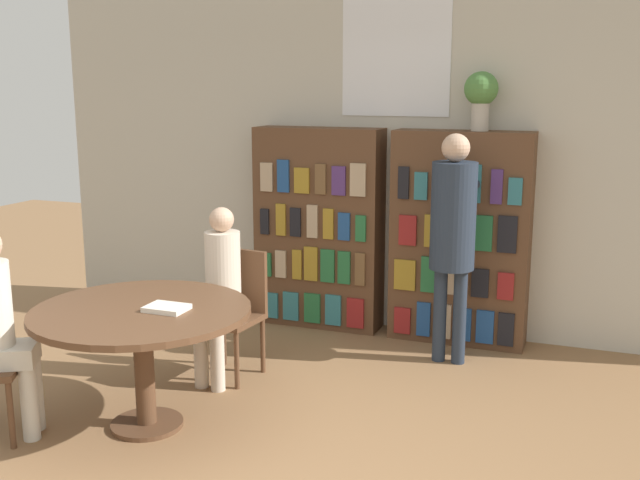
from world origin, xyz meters
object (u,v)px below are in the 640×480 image
bookshelf_left (319,229)px  flower_vase (481,94)px  seated_reader_left (220,286)px  librarian_standing (453,224)px  reading_table (142,326)px  chair_left_side (235,306)px  bookshelf_right (460,239)px

bookshelf_left → flower_vase: flower_vase is taller
flower_vase → seated_reader_left: (-1.50, -1.46, -1.29)m
flower_vase → librarian_standing: 1.06m
reading_table → librarian_standing: bearing=49.3°
chair_left_side → seated_reader_left: (-0.02, -0.18, 0.19)m
bookshelf_right → seated_reader_left: bookshelf_right is taller
bookshelf_right → reading_table: bookshelf_right is taller
bookshelf_left → bookshelf_right: bearing=-0.0°
reading_table → seated_reader_left: seated_reader_left is taller
bookshelf_left → chair_left_side: bearing=-96.9°
flower_vase → bookshelf_right: bearing=-177.7°
seated_reader_left → librarian_standing: size_ratio=0.72×
bookshelf_right → seated_reader_left: size_ratio=1.38×
reading_table → bookshelf_left: bearing=83.3°
bookshelf_left → flower_vase: bearing=0.2°
chair_left_side → seated_reader_left: seated_reader_left is taller
reading_table → chair_left_side: chair_left_side is taller
bookshelf_left → seated_reader_left: size_ratio=1.38×
bookshelf_left → seated_reader_left: (-0.18, -1.45, -0.15)m
bookshelf_right → seated_reader_left: 2.01m
chair_left_side → seated_reader_left: size_ratio=0.73×
bookshelf_right → reading_table: bearing=-123.1°
reading_table → seated_reader_left: 0.81m
chair_left_side → librarian_standing: librarian_standing is taller
bookshelf_left → reading_table: (-0.27, -2.25, -0.21)m
librarian_standing → seated_reader_left: bearing=-146.1°
bookshelf_right → chair_left_side: (-1.36, -1.27, -0.35)m
reading_table → seated_reader_left: size_ratio=1.05×
flower_vase → reading_table: 3.07m
chair_left_side → librarian_standing: 1.69m
seated_reader_left → bookshelf_left: bearing=-90.4°
flower_vase → librarian_standing: flower_vase is taller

